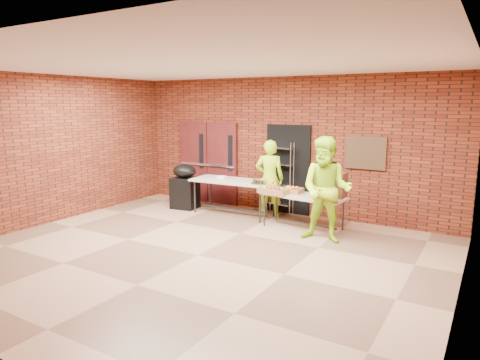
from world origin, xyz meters
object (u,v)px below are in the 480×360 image
object	(u,v)px
volunteer_man	(326,190)
wire_rack	(280,178)
coffee_dispenser	(336,185)
table_left	(234,183)
table_right	(304,198)
volunteer_woman	(270,179)
covered_grill	(185,186)

from	to	relation	value
volunteer_man	wire_rack	bearing A→B (deg)	135.42
coffee_dispenser	volunteer_man	xyz separation A→B (m)	(0.06, -0.72, 0.03)
wire_rack	volunteer_man	xyz separation A→B (m)	(1.65, -1.42, 0.14)
coffee_dispenser	volunteer_man	world-z (taller)	volunteer_man
wire_rack	volunteer_man	size ratio (longest dim) A/B	0.86
table_left	coffee_dispenser	xyz separation A→B (m)	(2.48, -0.07, 0.21)
table_left	table_right	bearing A→B (deg)	-10.64
wire_rack	volunteer_woman	xyz separation A→B (m)	(-0.08, -0.39, 0.04)
volunteer_woman	coffee_dispenser	bearing A→B (deg)	147.05
coffee_dispenser	volunteer_woman	world-z (taller)	volunteer_woman
covered_grill	volunteer_woman	size ratio (longest dim) A/B	0.62
table_right	coffee_dispenser	bearing A→B (deg)	20.95
table_right	volunteer_man	size ratio (longest dim) A/B	0.90
table_right	volunteer_man	distance (m)	0.95
covered_grill	volunteer_man	world-z (taller)	volunteer_man
wire_rack	covered_grill	bearing A→B (deg)	-150.16
covered_grill	volunteer_woman	bearing A→B (deg)	1.84
table_right	coffee_dispenser	world-z (taller)	coffee_dispenser
table_left	volunteer_woman	world-z (taller)	volunteer_woman
table_right	volunteer_man	xyz separation A→B (m)	(0.68, -0.56, 0.35)
table_left	volunteer_woman	size ratio (longest dim) A/B	1.15
covered_grill	volunteer_woman	world-z (taller)	volunteer_woman
table_right	coffee_dispenser	xyz separation A→B (m)	(0.62, 0.16, 0.31)
table_left	volunteer_man	distance (m)	2.67
table_left	volunteer_man	size ratio (longest dim) A/B	1.03
table_left	volunteer_woman	xyz separation A→B (m)	(0.82, 0.24, 0.14)
wire_rack	volunteer_woman	world-z (taller)	volunteer_woman
covered_grill	volunteer_man	xyz separation A→B (m)	(3.90, -0.67, 0.44)
volunteer_woman	volunteer_man	size ratio (longest dim) A/B	0.90
volunteer_woman	wire_rack	bearing A→B (deg)	-123.53
table_left	volunteer_woman	bearing A→B (deg)	12.98
covered_grill	coffee_dispenser	bearing A→B (deg)	-6.87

